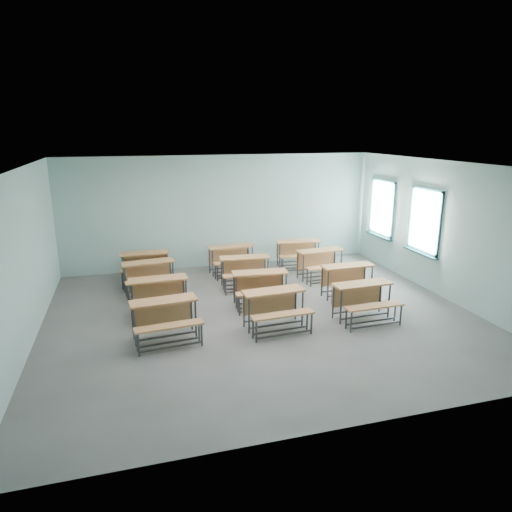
{
  "coord_description": "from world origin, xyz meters",
  "views": [
    {
      "loc": [
        -2.61,
        -8.76,
        3.88
      ],
      "look_at": [
        0.22,
        1.2,
        1.0
      ],
      "focal_mm": 32.0,
      "sensor_mm": 36.0,
      "label": 1
    }
  ],
  "objects_px": {
    "desk_unit_r1c2": "(349,277)",
    "desk_unit_r3c1": "(232,256)",
    "desk_unit_r3c0": "(145,263)",
    "desk_unit_r3c2": "(299,250)",
    "desk_unit_r2c1": "(246,268)",
    "desk_unit_r2c0": "(149,273)",
    "desk_unit_r0c0": "(165,314)",
    "desk_unit_r1c0": "(159,291)",
    "desk_unit_r0c1": "(275,304)",
    "desk_unit_r0c2": "(364,296)",
    "desk_unit_r1c1": "(261,284)",
    "desk_unit_r2c2": "(322,260)"
  },
  "relations": [
    {
      "from": "desk_unit_r0c1",
      "to": "desk_unit_r1c1",
      "type": "bearing_deg",
      "value": 83.35
    },
    {
      "from": "desk_unit_r3c0",
      "to": "desk_unit_r3c2",
      "type": "relative_size",
      "value": 0.96
    },
    {
      "from": "desk_unit_r1c1",
      "to": "desk_unit_r1c2",
      "type": "xyz_separation_m",
      "value": [
        2.16,
        -0.07,
        0.0
      ]
    },
    {
      "from": "desk_unit_r3c0",
      "to": "desk_unit_r3c1",
      "type": "distance_m",
      "value": 2.35
    },
    {
      "from": "desk_unit_r1c0",
      "to": "desk_unit_r3c2",
      "type": "height_order",
      "value": "same"
    },
    {
      "from": "desk_unit_r1c2",
      "to": "desk_unit_r2c2",
      "type": "bearing_deg",
      "value": 91.19
    },
    {
      "from": "desk_unit_r3c2",
      "to": "desk_unit_r0c2",
      "type": "bearing_deg",
      "value": -83.18
    },
    {
      "from": "desk_unit_r2c2",
      "to": "desk_unit_r3c2",
      "type": "relative_size",
      "value": 0.98
    },
    {
      "from": "desk_unit_r3c1",
      "to": "desk_unit_r3c2",
      "type": "height_order",
      "value": "same"
    },
    {
      "from": "desk_unit_r0c0",
      "to": "desk_unit_r3c1",
      "type": "height_order",
      "value": "same"
    },
    {
      "from": "desk_unit_r2c1",
      "to": "desk_unit_r2c2",
      "type": "bearing_deg",
      "value": 7.36
    },
    {
      "from": "desk_unit_r2c1",
      "to": "desk_unit_r3c0",
      "type": "relative_size",
      "value": 1.02
    },
    {
      "from": "desk_unit_r0c0",
      "to": "desk_unit_r3c2",
      "type": "distance_m",
      "value": 5.58
    },
    {
      "from": "desk_unit_r1c2",
      "to": "desk_unit_r2c1",
      "type": "bearing_deg",
      "value": 146.92
    },
    {
      "from": "desk_unit_r2c0",
      "to": "desk_unit_r3c0",
      "type": "relative_size",
      "value": 1.04
    },
    {
      "from": "desk_unit_r2c0",
      "to": "desk_unit_r2c1",
      "type": "bearing_deg",
      "value": -12.01
    },
    {
      "from": "desk_unit_r2c2",
      "to": "desk_unit_r3c1",
      "type": "xyz_separation_m",
      "value": [
        -2.2,
        1.08,
        0.0
      ]
    },
    {
      "from": "desk_unit_r2c2",
      "to": "desk_unit_r0c2",
      "type": "bearing_deg",
      "value": -100.89
    },
    {
      "from": "desk_unit_r0c0",
      "to": "desk_unit_r2c1",
      "type": "relative_size",
      "value": 1.01
    },
    {
      "from": "desk_unit_r1c2",
      "to": "desk_unit_r3c2",
      "type": "bearing_deg",
      "value": 94.97
    },
    {
      "from": "desk_unit_r0c2",
      "to": "desk_unit_r1c0",
      "type": "distance_m",
      "value": 4.36
    },
    {
      "from": "desk_unit_r2c2",
      "to": "desk_unit_r3c1",
      "type": "relative_size",
      "value": 1.0
    },
    {
      "from": "desk_unit_r1c2",
      "to": "desk_unit_r3c0",
      "type": "xyz_separation_m",
      "value": [
        -4.59,
        2.51,
        0.0
      ]
    },
    {
      "from": "desk_unit_r2c1",
      "to": "desk_unit_r0c1",
      "type": "bearing_deg",
      "value": -86.86
    },
    {
      "from": "desk_unit_r3c2",
      "to": "desk_unit_r2c1",
      "type": "bearing_deg",
      "value": -139.42
    },
    {
      "from": "desk_unit_r0c1",
      "to": "desk_unit_r1c1",
      "type": "height_order",
      "value": "same"
    },
    {
      "from": "desk_unit_r0c0",
      "to": "desk_unit_r2c1",
      "type": "distance_m",
      "value": 3.35
    },
    {
      "from": "desk_unit_r0c0",
      "to": "desk_unit_r1c2",
      "type": "relative_size",
      "value": 1.05
    },
    {
      "from": "desk_unit_r1c1",
      "to": "desk_unit_r2c0",
      "type": "xyz_separation_m",
      "value": [
        -2.38,
        1.54,
        0.0
      ]
    },
    {
      "from": "desk_unit_r1c0",
      "to": "desk_unit_r3c0",
      "type": "height_order",
      "value": "same"
    },
    {
      "from": "desk_unit_r0c2",
      "to": "desk_unit_r2c1",
      "type": "relative_size",
      "value": 0.98
    },
    {
      "from": "desk_unit_r0c1",
      "to": "desk_unit_r1c0",
      "type": "height_order",
      "value": "same"
    },
    {
      "from": "desk_unit_r0c2",
      "to": "desk_unit_r2c2",
      "type": "distance_m",
      "value": 2.79
    },
    {
      "from": "desk_unit_r1c1",
      "to": "desk_unit_r3c1",
      "type": "bearing_deg",
      "value": 96.98
    },
    {
      "from": "desk_unit_r1c0",
      "to": "desk_unit_r2c1",
      "type": "distance_m",
      "value": 2.51
    },
    {
      "from": "desk_unit_r2c0",
      "to": "desk_unit_r3c2",
      "type": "xyz_separation_m",
      "value": [
        4.27,
        1.02,
        0.0
      ]
    },
    {
      "from": "desk_unit_r0c0",
      "to": "desk_unit_r1c0",
      "type": "height_order",
      "value": "same"
    },
    {
      "from": "desk_unit_r3c0",
      "to": "desk_unit_r0c0",
      "type": "bearing_deg",
      "value": -84.08
    },
    {
      "from": "desk_unit_r2c0",
      "to": "desk_unit_r0c0",
      "type": "bearing_deg",
      "value": -93.6
    },
    {
      "from": "desk_unit_r2c0",
      "to": "desk_unit_r3c1",
      "type": "bearing_deg",
      "value": 16.46
    },
    {
      "from": "desk_unit_r1c2",
      "to": "desk_unit_r2c0",
      "type": "relative_size",
      "value": 0.94
    },
    {
      "from": "desk_unit_r0c2",
      "to": "desk_unit_r1c1",
      "type": "bearing_deg",
      "value": 141.51
    },
    {
      "from": "desk_unit_r3c0",
      "to": "desk_unit_r3c2",
      "type": "bearing_deg",
      "value": 4.41
    },
    {
      "from": "desk_unit_r1c1",
      "to": "desk_unit_r2c0",
      "type": "height_order",
      "value": "same"
    },
    {
      "from": "desk_unit_r2c1",
      "to": "desk_unit_r2c0",
      "type": "bearing_deg",
      "value": 178.83
    },
    {
      "from": "desk_unit_r1c1",
      "to": "desk_unit_r1c2",
      "type": "height_order",
      "value": "same"
    },
    {
      "from": "desk_unit_r1c2",
      "to": "desk_unit_r3c1",
      "type": "height_order",
      "value": "same"
    },
    {
      "from": "desk_unit_r1c0",
      "to": "desk_unit_r2c2",
      "type": "distance_m",
      "value": 4.54
    },
    {
      "from": "desk_unit_r0c0",
      "to": "desk_unit_r3c2",
      "type": "height_order",
      "value": "same"
    },
    {
      "from": "desk_unit_r0c1",
      "to": "desk_unit_r3c1",
      "type": "xyz_separation_m",
      "value": [
        -0.01,
        3.76,
        0.0
      ]
    }
  ]
}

